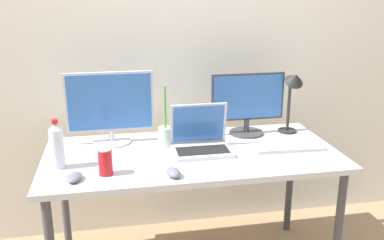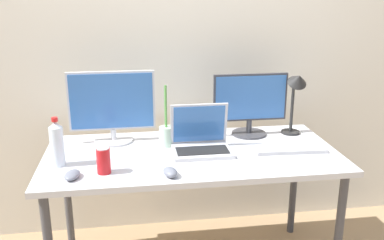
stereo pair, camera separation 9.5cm
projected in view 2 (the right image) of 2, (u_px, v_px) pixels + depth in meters
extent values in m
cube|color=silver|center=(178.00, 35.00, 2.68)|extent=(7.00, 0.08, 2.60)
cylinder|color=#424247|center=(338.00, 236.00, 2.21)|extent=(0.04, 0.04, 0.71)
cylinder|color=#424247|center=(68.00, 199.00, 2.60)|extent=(0.04, 0.04, 0.71)
cylinder|color=#424247|center=(294.00, 184.00, 2.80)|extent=(0.04, 0.04, 0.71)
cube|color=silver|center=(192.00, 155.00, 2.29)|extent=(1.56, 0.75, 0.03)
cylinder|color=silver|center=(114.00, 140.00, 2.45)|extent=(0.22, 0.22, 0.01)
cylinder|color=silver|center=(114.00, 134.00, 2.44)|extent=(0.03, 0.03, 0.06)
cube|color=silver|center=(112.00, 101.00, 2.38)|extent=(0.48, 0.02, 0.33)
cube|color=#3366B2|center=(112.00, 101.00, 2.37)|extent=(0.46, 0.01, 0.31)
cylinder|color=#38383D|center=(249.00, 133.00, 2.56)|extent=(0.20, 0.20, 0.01)
cylinder|color=#38383D|center=(249.00, 126.00, 2.55)|extent=(0.03, 0.03, 0.08)
cube|color=#38383D|center=(250.00, 97.00, 2.50)|extent=(0.44, 0.02, 0.28)
cube|color=#3366B2|center=(251.00, 98.00, 2.48)|extent=(0.42, 0.01, 0.26)
cube|color=silver|center=(202.00, 151.00, 2.27)|extent=(0.31, 0.23, 0.02)
cube|color=black|center=(202.00, 150.00, 2.25)|extent=(0.27, 0.13, 0.00)
cube|color=silver|center=(199.00, 123.00, 2.33)|extent=(0.31, 0.05, 0.23)
cube|color=#3366B2|center=(199.00, 124.00, 2.32)|extent=(0.28, 0.04, 0.21)
cube|color=#B2B2B7|center=(290.00, 149.00, 2.30)|extent=(0.39, 0.14, 0.02)
ellipsoid|color=slate|center=(170.00, 172.00, 1.99)|extent=(0.09, 0.11, 0.04)
ellipsoid|color=slate|center=(72.00, 175.00, 1.97)|extent=(0.09, 0.12, 0.03)
cylinder|color=silver|center=(57.00, 147.00, 2.09)|extent=(0.07, 0.07, 0.20)
cone|color=silver|center=(55.00, 124.00, 2.06)|extent=(0.06, 0.06, 0.03)
cylinder|color=red|center=(55.00, 119.00, 2.05)|extent=(0.03, 0.03, 0.02)
cylinder|color=red|center=(104.00, 161.00, 2.02)|extent=(0.07, 0.07, 0.12)
cylinder|color=silver|center=(103.00, 148.00, 2.00)|extent=(0.06, 0.06, 0.00)
cylinder|color=#B2D1B7|center=(166.00, 136.00, 2.36)|extent=(0.08, 0.08, 0.11)
cylinder|color=#519342|center=(166.00, 106.00, 2.31)|extent=(0.01, 0.01, 0.23)
cylinder|color=black|center=(290.00, 132.00, 2.58)|extent=(0.11, 0.11, 0.01)
cylinder|color=black|center=(292.00, 107.00, 2.54)|extent=(0.02, 0.02, 0.30)
cone|color=black|center=(298.00, 79.00, 2.43)|extent=(0.11, 0.12, 0.11)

